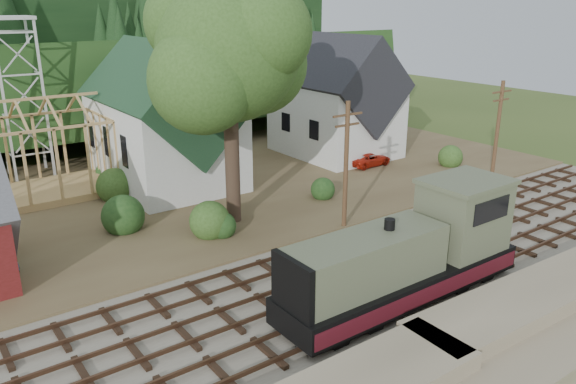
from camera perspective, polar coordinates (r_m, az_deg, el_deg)
ground at (r=27.30m, az=1.82°, el=-10.60°), size 140.00×140.00×0.00m
railroad_bed at (r=27.26m, az=1.82°, el=-10.46°), size 64.00×11.00×0.16m
village_flat at (r=41.71m, az=-13.50°, el=-0.29°), size 64.00×26.00×0.30m
hillside at (r=63.90m, az=-22.02°, el=5.28°), size 70.00×28.96×12.74m
ridge at (r=79.26m, az=-25.03°, el=7.27°), size 80.00×20.00×12.00m
church at (r=42.67m, az=-12.42°, el=7.23°), size 8.40×15.17×13.00m
farmhouse at (r=50.64m, az=4.85°, el=8.99°), size 8.40×10.80×10.60m
timber_frame at (r=42.86m, az=-23.33°, el=3.54°), size 8.20×6.20×6.99m
lattice_tower at (r=47.65m, az=-26.15°, el=12.87°), size 3.20×3.20×12.12m
big_tree at (r=33.53m, az=-5.85°, el=13.24°), size 10.90×8.40×14.70m
telegraph_pole_near at (r=33.56m, az=5.91°, el=2.85°), size 2.20×0.28×8.00m
telegraph_pole_far at (r=44.74m, az=20.49°, el=5.78°), size 2.20×0.28×8.00m
locomotive at (r=26.71m, az=12.41°, el=-6.34°), size 12.91×3.23×5.14m
car_red at (r=47.72m, az=8.24°, el=3.33°), size 4.04×1.92×1.11m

